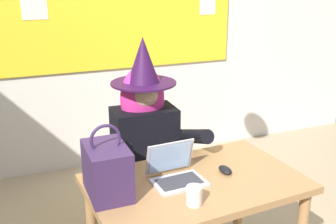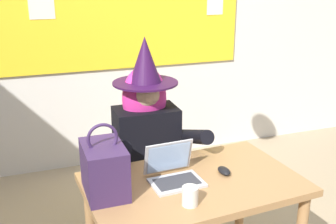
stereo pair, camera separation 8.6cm
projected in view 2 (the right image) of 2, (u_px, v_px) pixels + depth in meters
wall_back_bulletin at (117, 16)px, 3.71m from camera, size 5.72×2.14×2.84m
desk_main at (194, 198)px, 2.22m from camera, size 1.19×0.78×0.73m
chair_at_desk at (144, 167)px, 2.88m from camera, size 0.43×0.43×0.88m
person_costumed at (149, 136)px, 2.68m from camera, size 0.60×0.68×1.43m
laptop at (173, 173)px, 2.18m from camera, size 0.29×0.26×0.20m
computer_mouse at (224, 171)px, 2.26m from camera, size 0.06×0.10×0.03m
handbag at (104, 169)px, 2.03m from camera, size 0.20×0.30×0.38m
coffee_mug at (190, 196)px, 1.95m from camera, size 0.08×0.08×0.09m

